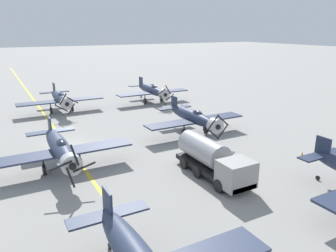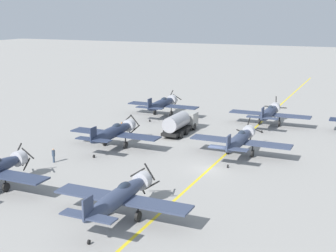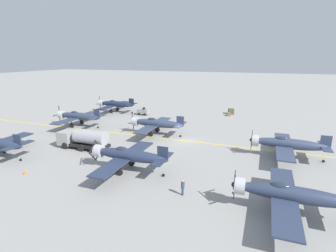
% 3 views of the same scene
% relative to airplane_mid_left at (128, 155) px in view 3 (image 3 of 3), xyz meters
% --- Properties ---
extents(ground_plane, '(400.00, 400.00, 0.00)m').
position_rel_airplane_mid_left_xyz_m(ground_plane, '(13.67, -2.58, -2.01)').
color(ground_plane, gray).
extents(taxiway_stripe, '(0.30, 160.00, 0.01)m').
position_rel_airplane_mid_left_xyz_m(taxiway_stripe, '(13.67, -2.58, -2.01)').
color(taxiway_stripe, yellow).
rests_on(taxiway_stripe, ground).
extents(airplane_mid_left, '(12.00, 9.98, 3.65)m').
position_rel_airplane_mid_left_xyz_m(airplane_mid_left, '(0.00, 0.00, 0.00)').
color(airplane_mid_left, '#27314A').
rests_on(airplane_mid_left, ground).
extents(airplane_far_right, '(12.00, 9.98, 3.78)m').
position_rel_airplane_mid_left_xyz_m(airplane_far_right, '(29.74, 19.95, 0.00)').
color(airplane_far_right, '#1D2741').
rests_on(airplane_far_right, ground).
extents(airplane_near_center, '(12.00, 9.98, 3.65)m').
position_rel_airplane_mid_left_xyz_m(airplane_near_center, '(11.22, -18.03, 0.00)').
color(airplane_near_center, '#343F58').
rests_on(airplane_near_center, ground).
extents(airplane_mid_center, '(12.00, 9.98, 3.76)m').
position_rel_airplane_mid_left_xyz_m(airplane_mid_center, '(15.36, 2.90, 0.00)').
color(airplane_mid_center, '#333D57').
rests_on(airplane_mid_center, ground).
extents(airplane_far_center, '(12.00, 9.98, 3.80)m').
position_rel_airplane_mid_left_xyz_m(airplane_far_center, '(15.24, 19.58, 0.00)').
color(airplane_far_center, '#2F3952').
rests_on(airplane_far_center, ground).
extents(airplane_near_left, '(12.00, 9.98, 3.65)m').
position_rel_airplane_mid_left_xyz_m(airplane_near_left, '(-3.24, -17.37, 0.00)').
color(airplane_near_left, '#2B364F').
rests_on(airplane_near_left, ground).
extents(fuel_tanker, '(2.68, 8.00, 2.98)m').
position_rel_airplane_mid_left_xyz_m(fuel_tanker, '(4.77, 10.18, -0.50)').
color(fuel_tanker, black).
rests_on(fuel_tanker, ground).
extents(tow_tractor, '(1.57, 2.60, 1.79)m').
position_rel_airplane_mid_left_xyz_m(tow_tractor, '(29.16, 12.09, -1.22)').
color(tow_tractor, gray).
rests_on(tow_tractor, ground).
extents(ground_crew_walking, '(0.36, 0.36, 1.63)m').
position_rel_airplane_mid_left_xyz_m(ground_crew_walking, '(-3.19, -7.89, -1.12)').
color(ground_crew_walking, '#334256').
rests_on(ground_crew_walking, ground).
extents(supply_crate_by_tanker, '(1.10, 1.01, 0.75)m').
position_rel_airplane_mid_left_xyz_m(supply_crate_by_tanker, '(35.15, -7.12, -1.64)').
color(supply_crate_by_tanker, brown).
rests_on(supply_crate_by_tanker, ground).
extents(supply_crate_mid_lane, '(1.82, 1.63, 1.29)m').
position_rel_airplane_mid_left_xyz_m(supply_crate_mid_lane, '(37.46, -7.32, -1.36)').
color(supply_crate_mid_lane, brown).
rests_on(supply_crate_mid_lane, ground).
extents(traffic_cone, '(0.36, 0.36, 0.55)m').
position_rel_airplane_mid_left_xyz_m(traffic_cone, '(-5.11, 10.94, -1.74)').
color(traffic_cone, orange).
rests_on(traffic_cone, ground).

